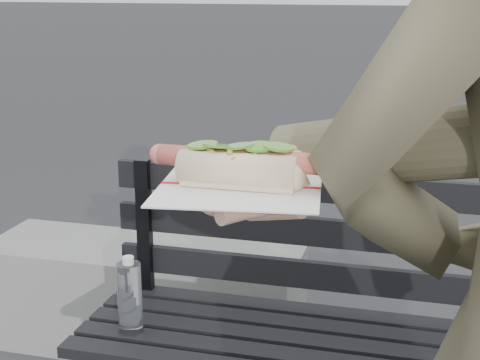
% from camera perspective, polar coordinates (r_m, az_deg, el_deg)
% --- Properties ---
extents(park_bench, '(1.50, 0.44, 0.88)m').
position_cam_1_polar(park_bench, '(1.99, 9.33, -10.49)').
color(park_bench, black).
rests_on(park_bench, ground).
extents(concrete_block, '(1.20, 0.40, 0.40)m').
position_cam_1_polar(concrete_block, '(2.89, -7.48, -8.97)').
color(concrete_block, slate).
rests_on(concrete_block, ground).
extents(held_hotdog, '(0.63, 0.30, 0.20)m').
position_cam_1_polar(held_hotdog, '(0.89, 13.15, 2.18)').
color(held_hotdog, brown).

